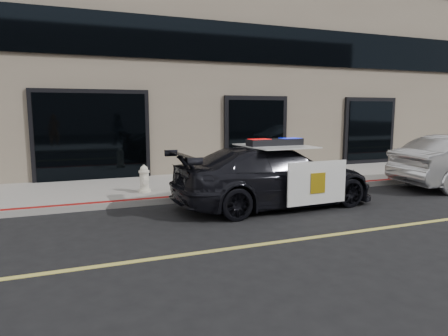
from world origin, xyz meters
name	(u,v)px	position (x,y,z in m)	size (l,w,h in m)	color
ground	(190,254)	(0.00, 0.00, 0.00)	(120.00, 120.00, 0.00)	black
sidewalk_n	(136,189)	(0.00, 5.25, 0.07)	(60.00, 3.50, 0.15)	gray
building_n	(109,10)	(0.00, 10.50, 6.00)	(60.00, 7.00, 12.00)	#756856
police_car	(275,176)	(2.79, 2.40, 0.71)	(2.45, 5.03, 1.59)	black
fire_hydrant	(144,179)	(0.09, 4.38, 0.48)	(0.32, 0.45, 0.71)	white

